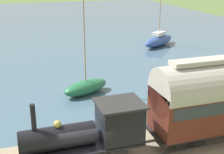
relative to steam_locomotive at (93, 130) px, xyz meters
name	(u,v)px	position (x,y,z in m)	size (l,w,h in m)	color
harbor_water	(27,27)	(42.88, 0.49, -2.18)	(80.00, 80.00, 0.01)	#426075
steam_locomotive	(93,130)	(0.00, 0.00, 0.00)	(2.05, 6.42, 3.33)	black
passenger_coach	(224,94)	(0.00, -7.44, 0.93)	(2.57, 8.37, 4.63)	black
sailboat_blue	(159,40)	(22.86, -14.93, -1.42)	(4.87, 6.09, 7.83)	#335199
sailboat_green	(86,87)	(9.81, -2.00, -1.56)	(3.01, 4.32, 9.34)	#236B42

